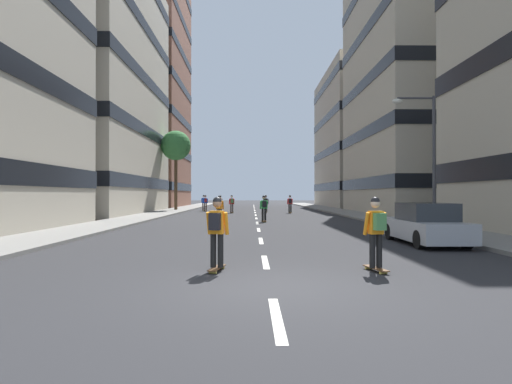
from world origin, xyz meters
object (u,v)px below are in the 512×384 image
object	(u,v)px
skater_9	(204,202)
skater_5	(217,229)
skater_1	(220,208)
streetlamp_right	(427,147)
skater_4	(220,202)
street_tree_near	(176,146)
skater_0	(264,207)
skater_7	(266,203)
skater_6	(232,203)
skater_8	(376,229)
skater_2	(205,202)
skater_3	(290,203)
parked_car_near	(425,225)

from	to	relation	value
skater_9	skater_5	bearing A→B (deg)	-82.78
skater_1	skater_9	xyz separation A→B (m)	(-3.38, 19.90, 0.00)
streetlamp_right	skater_4	world-z (taller)	streetlamp_right
streetlamp_right	street_tree_near	bearing A→B (deg)	123.42
street_tree_near	streetlamp_right	bearing A→B (deg)	-56.58
street_tree_near	skater_4	xyz separation A→B (m)	(4.90, 1.08, -6.23)
skater_0	skater_7	size ratio (longest dim) A/B	1.00
skater_6	skater_8	bearing A→B (deg)	-80.81
streetlamp_right	skater_2	world-z (taller)	streetlamp_right
skater_1	skater_3	world-z (taller)	same
skater_1	skater_9	bearing A→B (deg)	99.63
skater_8	skater_4	bearing A→B (deg)	100.04
streetlamp_right	skater_8	xyz separation A→B (m)	(-5.58, -10.03, -3.12)
skater_0	skater_6	size ratio (longest dim) A/B	1.00
skater_2	skater_6	xyz separation A→B (m)	(3.05, -4.02, 0.00)
skater_0	skater_5	bearing A→B (deg)	-95.53
skater_5	skater_6	size ratio (longest dim) A/B	1.00
parked_car_near	streetlamp_right	size ratio (longest dim) A/B	0.68
parked_car_near	skater_3	world-z (taller)	skater_3
skater_9	street_tree_near	bearing A→B (deg)	-168.70
street_tree_near	skater_8	distance (m)	38.13
parked_car_near	skater_6	size ratio (longest dim) A/B	2.47
skater_6	skater_8	distance (m)	30.66
street_tree_near	streetlamp_right	distance (m)	31.07
parked_car_near	skater_8	xyz separation A→B (m)	(-3.49, -5.37, 0.32)
skater_5	skater_9	bearing A→B (deg)	97.22
skater_3	skater_4	world-z (taller)	same
streetlamp_right	skater_7	xyz separation A→B (m)	(-7.10, 20.93, -3.15)
streetlamp_right	skater_6	world-z (taller)	streetlamp_right
streetlamp_right	skater_1	xyz separation A→B (m)	(-10.61, 6.51, -3.15)
skater_4	skater_5	bearing A→B (deg)	-85.74
street_tree_near	skater_5	distance (m)	37.07
skater_5	skater_9	size ratio (longest dim) A/B	1.00
streetlamp_right	skater_8	bearing A→B (deg)	-119.10
skater_4	skater_7	bearing A→B (deg)	-49.84
streetlamp_right	skater_6	xyz separation A→B (m)	(-10.48, 20.24, -3.12)
skater_2	skater_3	xyz separation A→B (m)	(8.79, -4.09, 0.00)
skater_6	skater_3	bearing A→B (deg)	-0.71
skater_4	streetlamp_right	bearing A→B (deg)	-65.73
skater_1	skater_9	size ratio (longest dim) A/B	1.00
skater_5	skater_7	world-z (taller)	same
skater_5	skater_9	xyz separation A→B (m)	(-4.60, 36.34, -0.03)
parked_car_near	streetlamp_right	world-z (taller)	streetlamp_right
parked_car_near	skater_6	bearing A→B (deg)	108.61
streetlamp_right	skater_3	xyz separation A→B (m)	(-4.74, 20.17, -3.12)
skater_1	skater_9	world-z (taller)	same
skater_8	skater_9	xyz separation A→B (m)	(-8.40, 36.44, -0.03)
skater_6	skater_7	world-z (taller)	same
skater_3	skater_4	xyz separation A→B (m)	(-7.38, 6.71, 0.00)
skater_4	skater_7	world-z (taller)	same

